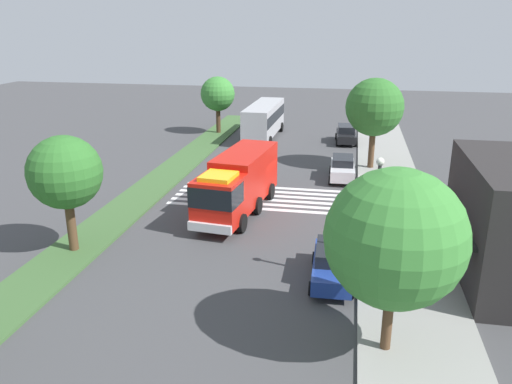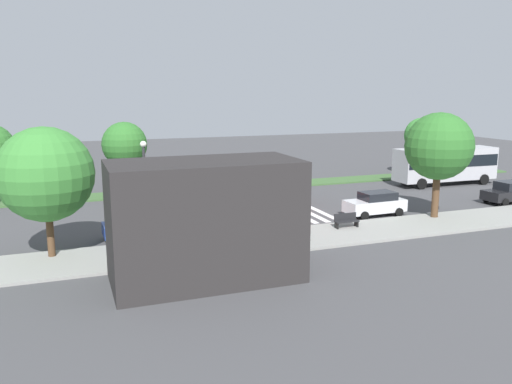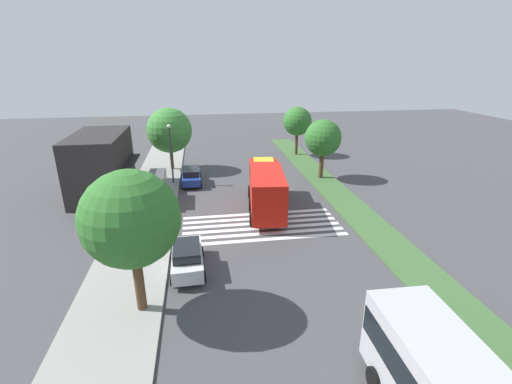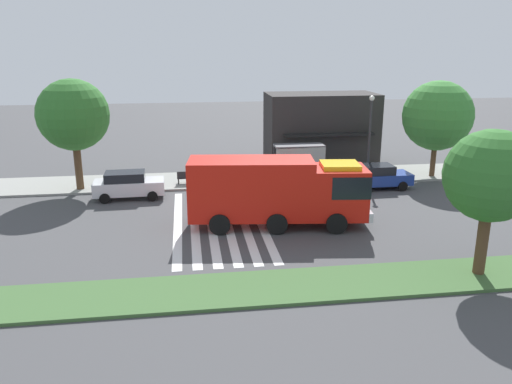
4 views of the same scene
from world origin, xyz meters
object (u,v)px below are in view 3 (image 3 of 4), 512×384
Objects in this scene: bus_stop_shelter at (161,181)px; sidewalk_tree_far_west at (131,219)px; street_lamp at (171,149)px; bench_near_shelter at (157,213)px; bench_west_of_shelter at (152,235)px; median_tree_west at (323,138)px; fire_truck at (266,186)px; parked_car_east at (191,175)px; sidewalk_tree_center at (169,130)px; median_tree_center at (297,121)px; parked_car_mid at (187,257)px.

sidewalk_tree_far_west reaches higher than bus_stop_shelter.
bench_near_shelter is at bearing 175.31° from street_lamp.
median_tree_west is at bearing -53.40° from bench_west_of_shelter.
bench_west_of_shelter is at bearing 179.81° from bus_stop_shelter.
street_lamp is (8.77, -0.72, 3.06)m from bench_near_shelter.
fire_truck is 10.01m from parked_car_east.
fire_truck is 9.01m from bench_near_shelter.
sidewalk_tree_far_west is at bearing -178.88° from bus_stop_shelter.
parked_car_east is 6.75m from sidewalk_tree_center.
median_tree_center is (9.42, -15.35, 0.79)m from street_lamp.
sidewalk_tree_center is (5.10, 0.40, 0.88)m from street_lamp.
parked_car_mid is at bearing -174.16° from sidewalk_tree_center.
bus_stop_shelter is at bearing -0.36° from bench_near_shelter.
sidewalk_tree_far_west is at bearing 145.15° from parked_car_mid.
bus_stop_shelter is 2.19× the size of bench_near_shelter.
sidewalk_tree_center is at bearing 105.34° from median_tree_center.
street_lamp is 0.86× the size of sidewalk_tree_center.
parked_car_east is 0.80× the size of street_lamp.
sidewalk_tree_far_west reaches higher than street_lamp.
street_lamp is at bearing -3.28° from bench_west_of_shelter.
sidewalk_tree_far_west reaches higher than sidewalk_tree_center.
median_tree_center is at bearing -74.66° from sidewalk_tree_center.
bench_west_of_shelter is at bearing 178.96° from sidewalk_tree_center.
bench_near_shelter is at bearing 116.83° from median_tree_west.
fire_truck is 10.75m from parked_car_mid.
median_tree_west is at bearing 180.00° from median_tree_center.
street_lamp is (4.77, -0.69, 1.77)m from bus_stop_shelter.
bench_west_of_shelter is at bearing 125.23° from fire_truck.
bus_stop_shelter is at bearing -0.19° from bench_west_of_shelter.
sidewalk_tree_far_west is at bearing 140.55° from median_tree_west.
median_tree_center reaches higher than parked_car_east.
street_lamp reaches higher than parked_car_east.
bench_west_of_shelter is 0.26× the size of median_tree_center.
parked_car_east is at bearing -1.77° from parked_car_mid.
fire_truck reaches higher than bench_near_shelter.
fire_truck is 2.22× the size of parked_car_mid.
bench_west_of_shelter is 0.27× the size of street_lamp.
median_tree_center reaches higher than fire_truck.
bench_west_of_shelter is at bearing 166.97° from parked_car_east.
sidewalk_tree_far_west is (-15.02, -0.29, 3.17)m from bus_stop_shelter.
bench_west_of_shelter is 18.12m from sidewalk_tree_center.
median_tree_center is (14.19, -16.05, 2.56)m from bus_stop_shelter.
sidewalk_tree_center is at bearing 40.18° from fire_truck.
sidewalk_tree_far_west is at bearing 151.66° from median_tree_center.
street_lamp reaches higher than bench_west_of_shelter.
median_tree_center is at bearing -56.50° from parked_car_east.
bus_stop_shelter is at bearing 171.71° from street_lamp.
parked_car_mid is 0.61× the size of sidewalk_tree_far_west.
median_tree_center reaches higher than bus_stop_shelter.
parked_car_mid is at bearing 178.40° from parked_car_east.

